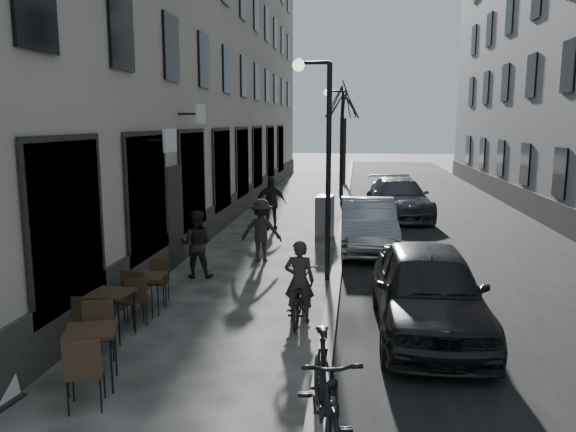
% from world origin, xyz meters
% --- Properties ---
extents(ground, '(120.00, 120.00, 0.00)m').
position_xyz_m(ground, '(0.00, 0.00, 0.00)').
color(ground, '#393734').
rests_on(ground, ground).
extents(road, '(7.30, 60.00, 0.00)m').
position_xyz_m(road, '(3.85, 16.00, 0.00)').
color(road, black).
rests_on(road, ground).
extents(kerb, '(0.25, 60.00, 0.12)m').
position_xyz_m(kerb, '(0.20, 16.00, 0.06)').
color(kerb, gray).
rests_on(kerb, ground).
extents(building_left, '(4.00, 35.00, 16.00)m').
position_xyz_m(building_left, '(-6.00, 16.50, 8.00)').
color(building_left, gray).
rests_on(building_left, ground).
extents(streetlamp_near, '(0.90, 0.28, 5.09)m').
position_xyz_m(streetlamp_near, '(-0.17, 6.00, 3.16)').
color(streetlamp_near, black).
rests_on(streetlamp_near, ground).
extents(streetlamp_far, '(0.90, 0.28, 5.09)m').
position_xyz_m(streetlamp_far, '(-0.17, 18.00, 3.16)').
color(streetlamp_far, black).
rests_on(streetlamp_far, ground).
extents(tree_near, '(2.40, 2.40, 5.70)m').
position_xyz_m(tree_near, '(-0.10, 21.00, 4.66)').
color(tree_near, black).
rests_on(tree_near, ground).
extents(tree_far, '(2.40, 2.40, 5.70)m').
position_xyz_m(tree_far, '(-0.10, 27.00, 4.66)').
color(tree_far, black).
rests_on(tree_far, ground).
extents(bistro_set_a, '(0.98, 1.75, 1.00)m').
position_xyz_m(bistro_set_a, '(-3.01, 0.18, 0.51)').
color(bistro_set_a, black).
rests_on(bistro_set_a, ground).
extents(bistro_set_b, '(0.73, 1.69, 0.98)m').
position_xyz_m(bistro_set_b, '(-3.50, 1.92, 0.51)').
color(bistro_set_b, black).
rests_on(bistro_set_b, ground).
extents(bistro_set_c, '(0.65, 1.53, 0.89)m').
position_xyz_m(bistro_set_c, '(-3.35, 3.29, 0.46)').
color(bistro_set_c, black).
rests_on(bistro_set_c, ground).
extents(utility_cabinet, '(0.59, 0.95, 1.35)m').
position_xyz_m(utility_cabinet, '(-0.35, 11.04, 0.67)').
color(utility_cabinet, slate).
rests_on(utility_cabinet, ground).
extents(bicycle, '(0.66, 1.82, 0.95)m').
position_xyz_m(bicycle, '(-0.38, 3.16, 0.48)').
color(bicycle, black).
rests_on(bicycle, ground).
extents(cyclist_rider, '(0.57, 0.38, 1.55)m').
position_xyz_m(cyclist_rider, '(-0.38, 3.16, 0.78)').
color(cyclist_rider, '#272421').
rests_on(cyclist_rider, ground).
extents(pedestrian_near, '(0.83, 0.66, 1.63)m').
position_xyz_m(pedestrian_near, '(-3.13, 5.87, 0.81)').
color(pedestrian_near, black).
rests_on(pedestrian_near, ground).
extents(pedestrian_mid, '(1.10, 0.64, 1.68)m').
position_xyz_m(pedestrian_mid, '(-1.84, 7.58, 0.84)').
color(pedestrian_mid, black).
rests_on(pedestrian_mid, ground).
extents(pedestrian_far, '(1.14, 0.65, 1.83)m').
position_xyz_m(pedestrian_far, '(-2.31, 12.24, 0.91)').
color(pedestrian_far, black).
rests_on(pedestrian_far, ground).
extents(car_near, '(1.90, 4.61, 1.56)m').
position_xyz_m(car_near, '(1.93, 2.87, 0.78)').
color(car_near, black).
rests_on(car_near, ground).
extents(car_mid, '(1.68, 4.50, 1.47)m').
position_xyz_m(car_mid, '(1.00, 9.39, 0.73)').
color(car_mid, gray).
rests_on(car_mid, ground).
extents(car_far, '(2.62, 5.36, 1.50)m').
position_xyz_m(car_far, '(2.30, 15.26, 0.75)').
color(car_far, '#3C3F47').
rests_on(car_far, ground).
extents(moped, '(1.01, 2.31, 1.34)m').
position_xyz_m(moped, '(0.35, -1.03, 0.67)').
color(moped, black).
rests_on(moped, ground).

